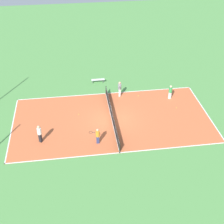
# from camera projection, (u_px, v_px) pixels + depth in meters

# --- Properties ---
(ground_plane) EXTENTS (80.00, 80.00, 0.00)m
(ground_plane) POSITION_uv_depth(u_px,v_px,m) (112.00, 119.00, 30.75)
(ground_plane) COLOR #518E47
(court_surface) EXTENTS (9.86, 19.37, 0.02)m
(court_surface) POSITION_uv_depth(u_px,v_px,m) (112.00, 119.00, 30.75)
(court_surface) COLOR #C66038
(court_surface) RESTS_ON ground_plane
(tennis_net) EXTENTS (9.66, 0.10, 0.96)m
(tennis_net) POSITION_uv_depth(u_px,v_px,m) (112.00, 115.00, 30.46)
(tennis_net) COLOR black
(tennis_net) RESTS_ON court_surface
(bench) EXTENTS (0.36, 1.55, 0.45)m
(bench) POSITION_uv_depth(u_px,v_px,m) (98.00, 80.00, 36.43)
(bench) COLOR silver
(bench) RESTS_ON ground_plane
(player_baseline_gray) EXTENTS (0.96, 0.44, 1.79)m
(player_baseline_gray) POSITION_uv_depth(u_px,v_px,m) (120.00, 88.00, 33.64)
(player_baseline_gray) COLOR white
(player_baseline_gray) RESTS_ON court_surface
(player_far_green) EXTENTS (0.47, 0.47, 1.63)m
(player_far_green) POSITION_uv_depth(u_px,v_px,m) (170.00, 91.00, 33.29)
(player_far_green) COLOR white
(player_far_green) RESTS_ON court_surface
(player_center_orange) EXTENTS (0.46, 0.97, 1.57)m
(player_center_orange) POSITION_uv_depth(u_px,v_px,m) (98.00, 135.00, 27.33)
(player_center_orange) COLOR navy
(player_center_orange) RESTS_ON court_surface
(player_near_white) EXTENTS (0.50, 0.50, 1.80)m
(player_near_white) POSITION_uv_depth(u_px,v_px,m) (39.00, 133.00, 27.38)
(player_near_white) COLOR black
(player_near_white) RESTS_ON court_surface
(tennis_ball_midcourt) EXTENTS (0.07, 0.07, 0.07)m
(tennis_ball_midcourt) POSITION_uv_depth(u_px,v_px,m) (79.00, 114.00, 31.38)
(tennis_ball_midcourt) COLOR #CCE033
(tennis_ball_midcourt) RESTS_ON court_surface
(tennis_ball_near_net) EXTENTS (0.07, 0.07, 0.07)m
(tennis_ball_near_net) POSITION_uv_depth(u_px,v_px,m) (138.00, 96.00, 34.24)
(tennis_ball_near_net) COLOR #CCE033
(tennis_ball_near_net) RESTS_ON court_surface
(tennis_ball_far_baseline) EXTENTS (0.07, 0.07, 0.07)m
(tennis_ball_far_baseline) POSITION_uv_depth(u_px,v_px,m) (176.00, 107.00, 32.36)
(tennis_ball_far_baseline) COLOR #CCE033
(tennis_ball_far_baseline) RESTS_ON court_surface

